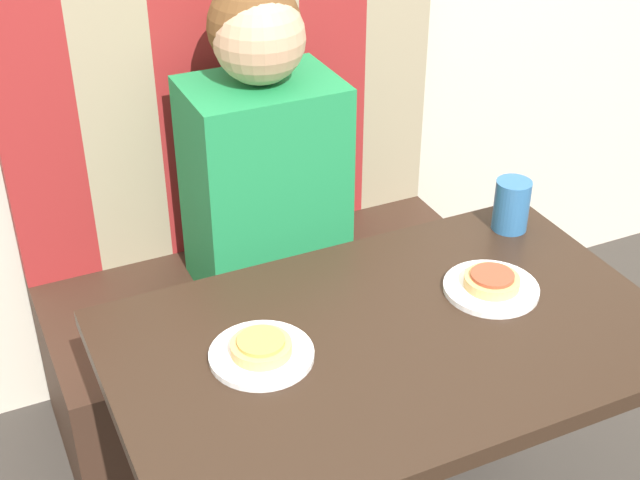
{
  "coord_description": "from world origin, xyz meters",
  "views": [
    {
      "loc": [
        -0.65,
        -1.1,
        1.69
      ],
      "look_at": [
        0.0,
        0.31,
        0.73
      ],
      "focal_mm": 50.0,
      "sensor_mm": 36.0,
      "label": 1
    }
  ],
  "objects_px": {
    "plate_right": "(491,288)",
    "drinking_cup": "(512,205)",
    "person": "(263,147)",
    "plate_left": "(262,355)",
    "pizza_right": "(492,280)",
    "pizza_left": "(261,346)"
  },
  "relations": [
    {
      "from": "plate_right",
      "to": "pizza_right",
      "type": "relative_size",
      "value": 1.72
    },
    {
      "from": "person",
      "to": "plate_right",
      "type": "height_order",
      "value": "person"
    },
    {
      "from": "pizza_left",
      "to": "drinking_cup",
      "type": "xyz_separation_m",
      "value": [
        0.64,
        0.18,
        0.03
      ]
    },
    {
      "from": "person",
      "to": "pizza_left",
      "type": "xyz_separation_m",
      "value": [
        -0.24,
        -0.58,
        -0.08
      ]
    },
    {
      "from": "person",
      "to": "plate_right",
      "type": "bearing_deg",
      "value": -67.75
    },
    {
      "from": "plate_right",
      "to": "drinking_cup",
      "type": "relative_size",
      "value": 1.63
    },
    {
      "from": "plate_left",
      "to": "drinking_cup",
      "type": "height_order",
      "value": "drinking_cup"
    },
    {
      "from": "plate_right",
      "to": "pizza_right",
      "type": "distance_m",
      "value": 0.02
    },
    {
      "from": "person",
      "to": "pizza_right",
      "type": "distance_m",
      "value": 0.63
    },
    {
      "from": "person",
      "to": "drinking_cup",
      "type": "relative_size",
      "value": 6.53
    },
    {
      "from": "plate_right",
      "to": "pizza_right",
      "type": "height_order",
      "value": "pizza_right"
    },
    {
      "from": "drinking_cup",
      "to": "plate_left",
      "type": "bearing_deg",
      "value": -164.35
    },
    {
      "from": "plate_left",
      "to": "pizza_left",
      "type": "bearing_deg",
      "value": -90.0
    },
    {
      "from": "pizza_right",
      "to": "plate_right",
      "type": "bearing_deg",
      "value": 90.0
    },
    {
      "from": "drinking_cup",
      "to": "person",
      "type": "bearing_deg",
      "value": 135.39
    },
    {
      "from": "plate_right",
      "to": "drinking_cup",
      "type": "height_order",
      "value": "drinking_cup"
    },
    {
      "from": "pizza_right",
      "to": "drinking_cup",
      "type": "relative_size",
      "value": 0.95
    },
    {
      "from": "person",
      "to": "pizza_left",
      "type": "height_order",
      "value": "person"
    },
    {
      "from": "person",
      "to": "plate_left",
      "type": "bearing_deg",
      "value": -112.25
    },
    {
      "from": "person",
      "to": "plate_left",
      "type": "distance_m",
      "value": 0.63
    },
    {
      "from": "person",
      "to": "drinking_cup",
      "type": "xyz_separation_m",
      "value": [
        0.41,
        -0.4,
        -0.04
      ]
    },
    {
      "from": "person",
      "to": "drinking_cup",
      "type": "distance_m",
      "value": 0.57
    }
  ]
}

